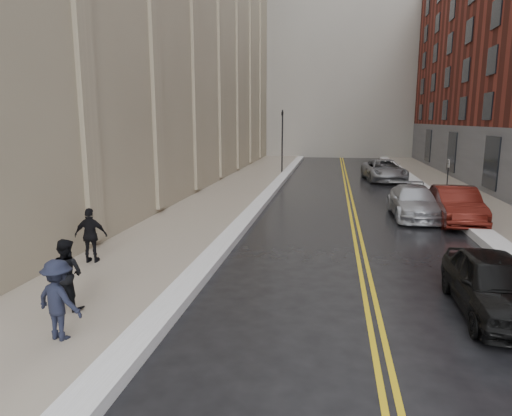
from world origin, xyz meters
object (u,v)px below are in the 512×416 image
(car_silver_near, at_px, (414,202))
(pedestrian_a, at_px, (66,274))
(car_black, at_px, (494,285))
(pedestrian_b, at_px, (59,300))
(car_maroon, at_px, (456,205))
(pedestrian_c, at_px, (91,235))
(car_silver_far, at_px, (384,170))

(car_silver_near, height_order, pedestrian_a, pedestrian_a)
(car_black, relative_size, pedestrian_b, 2.59)
(car_maroon, bearing_deg, pedestrian_a, -132.97)
(pedestrian_c, bearing_deg, pedestrian_a, 101.64)
(pedestrian_a, bearing_deg, car_black, -161.61)
(pedestrian_c, bearing_deg, car_silver_near, -148.76)
(car_black, relative_size, car_silver_near, 0.85)
(car_maroon, bearing_deg, car_silver_far, 97.80)
(car_silver_far, xyz_separation_m, pedestrian_c, (-10.86, -22.06, 0.20))
(car_black, height_order, car_silver_far, car_silver_far)
(car_silver_near, relative_size, pedestrian_c, 2.94)
(car_black, bearing_deg, pedestrian_a, -169.91)
(car_silver_near, xyz_separation_m, pedestrian_c, (-10.86, -9.15, 0.27))
(pedestrian_a, bearing_deg, pedestrian_b, 125.49)
(car_maroon, distance_m, pedestrian_b, 16.68)
(car_silver_far, distance_m, pedestrian_b, 28.21)
(car_maroon, bearing_deg, pedestrian_c, -145.33)
(car_maroon, bearing_deg, car_silver_near, 151.51)
(pedestrian_a, height_order, pedestrian_c, pedestrian_c)
(car_black, distance_m, pedestrian_a, 9.76)
(pedestrian_a, bearing_deg, car_maroon, -125.37)
(car_black, height_order, pedestrian_b, pedestrian_b)
(pedestrian_b, bearing_deg, car_silver_far, -92.96)
(car_silver_near, distance_m, pedestrian_a, 15.75)
(car_black, height_order, pedestrian_c, pedestrian_c)
(car_maroon, height_order, pedestrian_b, pedestrian_b)
(car_silver_near, bearing_deg, car_silver_far, 89.24)
(car_black, bearing_deg, car_maroon, 81.34)
(car_silver_far, bearing_deg, car_maroon, -89.61)
(car_maroon, xyz_separation_m, pedestrian_b, (-10.53, -12.93, 0.18))
(car_silver_near, distance_m, pedestrian_c, 14.21)
(car_silver_far, bearing_deg, car_black, -96.21)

